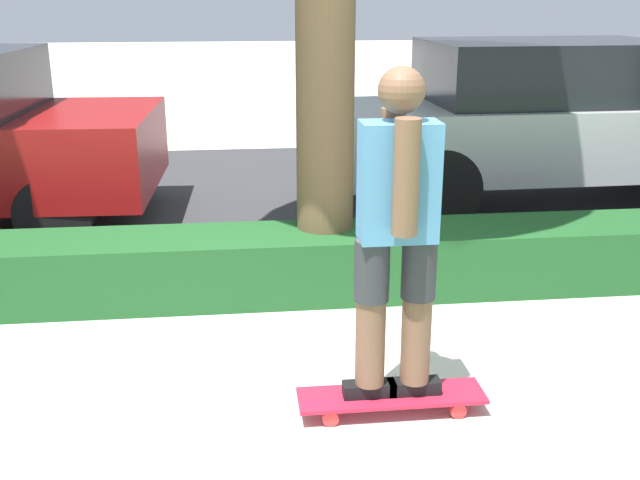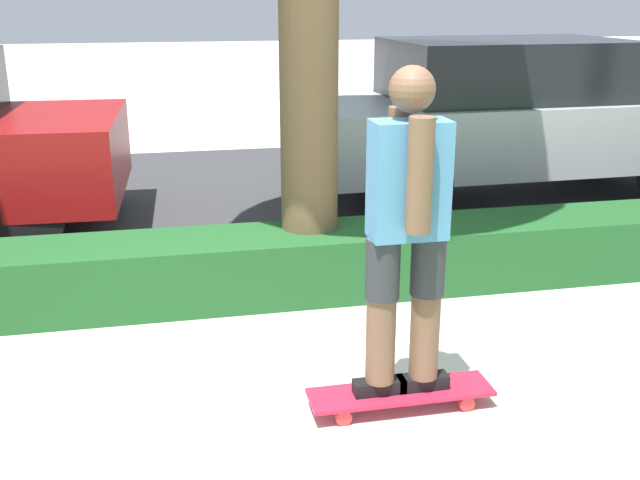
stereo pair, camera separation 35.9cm
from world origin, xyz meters
name	(u,v)px [view 2 (the right image)]	position (x,y,z in m)	size (l,w,h in m)	color
ground_plane	(307,420)	(0.00, 0.00, 0.00)	(60.00, 60.00, 0.00)	beige
street_asphalt	(228,199)	(0.00, 4.20, 0.00)	(15.72, 5.00, 0.01)	#38383A
hedge_row	(262,266)	(0.00, 1.60, 0.22)	(15.72, 0.60, 0.45)	#1E5123
skateboard	(401,393)	(0.48, 0.01, 0.08)	(0.93, 0.24, 0.10)	red
skater_person	(407,229)	(0.48, 0.01, 0.95)	(0.48, 0.41, 1.59)	black
parked_car_middle	(512,116)	(2.79, 3.73, 0.82)	(4.32, 1.80, 1.56)	#B7B7BC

